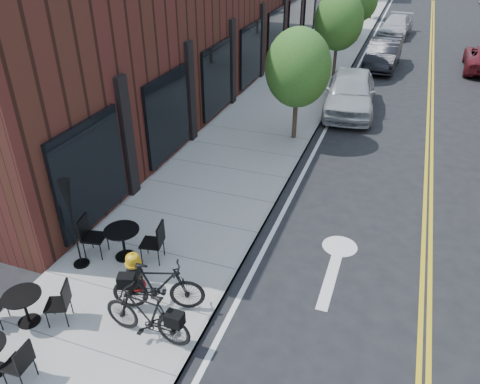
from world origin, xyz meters
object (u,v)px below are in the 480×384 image
at_px(bistro_set_b, 24,305).
at_px(parked_car_c, 396,26).
at_px(fire_hydrant, 134,271).
at_px(parked_car_a, 350,92).
at_px(patio_umbrella, 69,206).
at_px(parked_car_b, 383,54).
at_px(bicycle_left, 147,315).
at_px(bicycle_right, 158,287).
at_px(bistro_set_c, 123,239).

bearing_deg(bistro_set_b, parked_car_c, 57.13).
bearing_deg(fire_hydrant, parked_car_a, 54.83).
distance_m(bistro_set_b, patio_umbrella, 2.14).
relative_size(patio_umbrella, parked_car_c, 0.50).
bearing_deg(parked_car_b, fire_hydrant, -97.11).
bearing_deg(parked_car_c, bicycle_left, -89.48).
xyz_separation_m(parked_car_a, parked_car_c, (0.80, 15.20, -0.18)).
distance_m(bicycle_right, bistro_set_c, 1.94).
bearing_deg(parked_car_b, bistro_set_b, -100.20).
bearing_deg(parked_car_b, bicycle_right, -94.74).
bearing_deg(parked_car_c, patio_umbrella, -94.83).
bearing_deg(parked_car_a, bistro_set_b, -111.66).
xyz_separation_m(fire_hydrant, bistro_set_c, (-0.77, 0.81, 0.07)).
bearing_deg(parked_car_a, bicycle_left, -102.58).
distance_m(patio_umbrella, parked_car_b, 19.77).
xyz_separation_m(bicycle_right, parked_car_a, (1.86, 12.75, 0.14)).
bearing_deg(bistro_set_b, bicycle_right, 5.31).
relative_size(bicycle_left, parked_car_b, 0.41).
bearing_deg(fire_hydrant, bistro_set_c, 110.58).
relative_size(patio_umbrella, parked_car_a, 0.46).
bearing_deg(bistro_set_b, fire_hydrant, 24.29).
relative_size(bicycle_left, parked_car_c, 0.41).
bearing_deg(fire_hydrant, patio_umbrella, 148.36).
height_order(patio_umbrella, parked_car_b, patio_umbrella).
relative_size(bistro_set_b, parked_car_b, 0.39).
distance_m(bistro_set_c, parked_car_a, 12.06).
xyz_separation_m(bicycle_right, parked_car_c, (2.66, 27.96, -0.04)).
bearing_deg(bicycle_left, bistro_set_c, -135.65).
height_order(fire_hydrant, patio_umbrella, patio_umbrella).
height_order(bicycle_right, patio_umbrella, patio_umbrella).
xyz_separation_m(bistro_set_b, patio_umbrella, (-0.12, 1.82, 1.12)).
bearing_deg(bicycle_left, parked_car_c, 177.74).
xyz_separation_m(patio_umbrella, parked_car_a, (4.19, 12.15, -0.87)).
relative_size(fire_hydrant, bistro_set_c, 0.48).
bearing_deg(parked_car_b, patio_umbrella, -101.70).
bearing_deg(bistro_set_c, parked_car_b, 66.64).
height_order(bicycle_left, parked_car_a, parked_car_a).
height_order(bicycle_left, bistro_set_c, bicycle_left).
height_order(bistro_set_c, parked_car_a, parked_car_a).
xyz_separation_m(bicycle_left, bistro_set_c, (-1.70, 1.91, -0.04)).
xyz_separation_m(bicycle_right, bistro_set_c, (-1.54, 1.18, -0.05)).
relative_size(bistro_set_b, bistro_set_c, 0.90).
bearing_deg(bicycle_right, bistro_set_b, 100.44).
height_order(fire_hydrant, bicycle_left, bicycle_left).
distance_m(patio_umbrella, parked_car_a, 12.88).
xyz_separation_m(bistro_set_b, bistro_set_c, (0.67, 2.39, 0.05)).
height_order(bistro_set_b, parked_car_a, parked_car_a).
distance_m(bistro_set_b, bistro_set_c, 2.49).
distance_m(bicycle_left, bistro_set_c, 2.56).
distance_m(fire_hydrant, bistro_set_c, 1.12).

